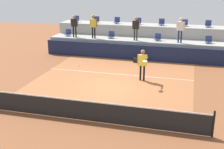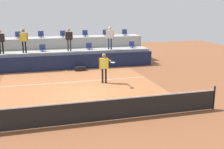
# 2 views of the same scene
# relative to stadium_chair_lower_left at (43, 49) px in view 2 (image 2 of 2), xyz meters

# --- Properties ---
(ground_plane) EXTENTS (40.00, 40.00, 0.00)m
(ground_plane) POSITION_rel_stadium_chair_lower_left_xyz_m (1.78, -7.23, -1.46)
(ground_plane) COLOR brown
(court_inner_paint) EXTENTS (9.00, 10.00, 0.01)m
(court_inner_paint) POSITION_rel_stadium_chair_lower_left_xyz_m (1.78, -6.23, -1.46)
(court_inner_paint) COLOR #A36038
(court_inner_paint) RESTS_ON ground_plane
(court_service_line) EXTENTS (9.00, 0.06, 0.00)m
(court_service_line) POSITION_rel_stadium_chair_lower_left_xyz_m (1.78, -4.83, -1.46)
(court_service_line) COLOR silver
(court_service_line) RESTS_ON ground_plane
(tennis_net) EXTENTS (10.48, 0.08, 1.07)m
(tennis_net) POSITION_rel_stadium_chair_lower_left_xyz_m (1.78, -11.23, -0.97)
(tennis_net) COLOR black
(tennis_net) RESTS_ON ground_plane
(sponsor_backboard) EXTENTS (13.00, 0.16, 1.10)m
(sponsor_backboard) POSITION_rel_stadium_chair_lower_left_xyz_m (1.78, -1.23, -0.91)
(sponsor_backboard) COLOR #141E42
(sponsor_backboard) RESTS_ON ground_plane
(seating_tier_lower) EXTENTS (13.00, 1.80, 1.25)m
(seating_tier_lower) POSITION_rel_stadium_chair_lower_left_xyz_m (1.78, 0.07, -0.84)
(seating_tier_lower) COLOR #9E9E99
(seating_tier_lower) RESTS_ON ground_plane
(seating_tier_upper) EXTENTS (13.00, 1.80, 2.10)m
(seating_tier_upper) POSITION_rel_stadium_chair_lower_left_xyz_m (1.78, 1.87, -0.41)
(seating_tier_upper) COLOR #9E9E99
(seating_tier_upper) RESTS_ON ground_plane
(stadium_chair_lower_left) EXTENTS (0.44, 0.40, 0.52)m
(stadium_chair_lower_left) POSITION_rel_stadium_chair_lower_left_xyz_m (0.00, 0.00, 0.00)
(stadium_chair_lower_left) COLOR #2D2D33
(stadium_chair_lower_left) RESTS_ON seating_tier_lower
(stadium_chair_lower_right) EXTENTS (0.44, 0.40, 0.52)m
(stadium_chair_lower_right) POSITION_rel_stadium_chair_lower_left_xyz_m (3.55, 0.00, 0.00)
(stadium_chair_lower_right) COLOR #2D2D33
(stadium_chair_lower_right) RESTS_ON seating_tier_lower
(stadium_chair_lower_far_right) EXTENTS (0.44, 0.40, 0.52)m
(stadium_chair_lower_far_right) POSITION_rel_stadium_chair_lower_left_xyz_m (7.12, 0.00, 0.00)
(stadium_chair_lower_far_right) COLOR #2D2D33
(stadium_chair_lower_far_right) RESTS_ON seating_tier_lower
(stadium_chair_upper_left) EXTENTS (0.44, 0.40, 0.52)m
(stadium_chair_upper_left) POSITION_rel_stadium_chair_lower_left_xyz_m (-1.76, 1.80, 0.85)
(stadium_chair_upper_left) COLOR #2D2D33
(stadium_chair_upper_left) RESTS_ON seating_tier_upper
(stadium_chair_upper_mid_left) EXTENTS (0.44, 0.40, 0.52)m
(stadium_chair_upper_mid_left) POSITION_rel_stadium_chair_lower_left_xyz_m (-0.01, 1.80, 0.85)
(stadium_chair_upper_mid_left) COLOR #2D2D33
(stadium_chair_upper_mid_left) RESTS_ON seating_tier_upper
(stadium_chair_upper_center) EXTENTS (0.44, 0.40, 0.52)m
(stadium_chair_upper_center) POSITION_rel_stadium_chair_lower_left_xyz_m (1.74, 1.80, 0.85)
(stadium_chair_upper_center) COLOR #2D2D33
(stadium_chair_upper_center) RESTS_ON seating_tier_upper
(stadium_chair_upper_mid_right) EXTENTS (0.44, 0.40, 0.52)m
(stadium_chair_upper_mid_right) POSITION_rel_stadium_chair_lower_left_xyz_m (3.59, 1.80, 0.85)
(stadium_chair_upper_mid_right) COLOR #2D2D33
(stadium_chair_upper_mid_right) RESTS_ON seating_tier_upper
(stadium_chair_upper_right) EXTENTS (0.44, 0.40, 0.52)m
(stadium_chair_upper_right) POSITION_rel_stadium_chair_lower_left_xyz_m (5.35, 1.80, 0.85)
(stadium_chair_upper_right) COLOR #2D2D33
(stadium_chair_upper_right) RESTS_ON seating_tier_upper
(stadium_chair_upper_far_right) EXTENTS (0.44, 0.40, 0.52)m
(stadium_chair_upper_far_right) POSITION_rel_stadium_chair_lower_left_xyz_m (7.08, 1.80, 0.85)
(stadium_chair_upper_far_right) COLOR #2D2D33
(stadium_chair_upper_far_right) RESTS_ON seating_tier_upper
(tennis_player) EXTENTS (0.72, 1.23, 1.82)m
(tennis_player) POSITION_rel_stadium_chair_lower_left_xyz_m (3.37, -5.59, -0.34)
(tennis_player) COLOR black
(tennis_player) RESTS_ON ground_plane
(spectator_leaning_on_rail) EXTENTS (0.59, 0.26, 1.69)m
(spectator_leaning_on_rail) POSITION_rel_stadium_chair_lower_left_xyz_m (-2.84, -0.38, 0.80)
(spectator_leaning_on_rail) COLOR black
(spectator_leaning_on_rail) RESTS_ON seating_tier_lower
(spectator_with_hat) EXTENTS (0.60, 0.45, 1.77)m
(spectator_with_hat) POSITION_rel_stadium_chair_lower_left_xyz_m (-1.28, -0.38, 0.88)
(spectator_with_hat) COLOR black
(spectator_with_hat) RESTS_ON seating_tier_lower
(spectator_in_grey) EXTENTS (0.60, 0.28, 1.71)m
(spectator_in_grey) POSITION_rel_stadium_chair_lower_left_xyz_m (1.96, -0.38, 0.82)
(spectator_in_grey) COLOR #2D2D33
(spectator_in_grey) RESTS_ON seating_tier_lower
(spectator_in_white) EXTENTS (0.62, 0.28, 1.78)m
(spectator_in_white) POSITION_rel_stadium_chair_lower_left_xyz_m (5.14, -0.38, 0.87)
(spectator_in_white) COLOR navy
(spectator_in_white) RESTS_ON seating_tier_lower
(tennis_ball) EXTENTS (0.07, 0.07, 0.07)m
(tennis_ball) POSITION_rel_stadium_chair_lower_left_xyz_m (0.76, -8.71, 0.11)
(tennis_ball) COLOR #CCE033
(equipment_bag) EXTENTS (0.76, 0.28, 0.30)m
(equipment_bag) POSITION_rel_stadium_chair_lower_left_xyz_m (2.51, -1.85, -1.31)
(equipment_bag) COLOR black
(equipment_bag) RESTS_ON ground_plane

